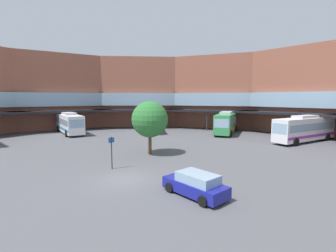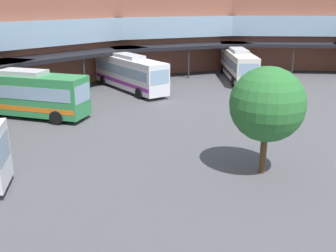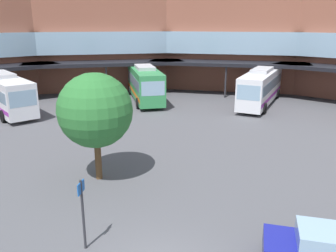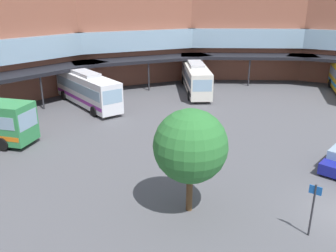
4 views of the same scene
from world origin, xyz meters
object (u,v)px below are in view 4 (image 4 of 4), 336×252
Objects in this scene: stop_sign_post at (313,205)px; plaza_tree at (190,146)px; bus_0 at (87,89)px; bus_2 at (196,77)px.

plaza_tree is at bearing 96.33° from stop_sign_post.
plaza_tree is at bearing -11.17° from bus_0.
bus_2 is at bearing 34.59° from stop_sign_post.
bus_2 is 29.44m from stop_sign_post.
bus_0 is at bearing 62.61° from stop_sign_post.
bus_0 is at bearing -65.48° from bus_2.
stop_sign_post is at bearing -2.25° from bus_0.
stop_sign_post is at bearing 4.42° from bus_2.
plaza_tree is 2.05× the size of stop_sign_post.
bus_0 reaches higher than stop_sign_post.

